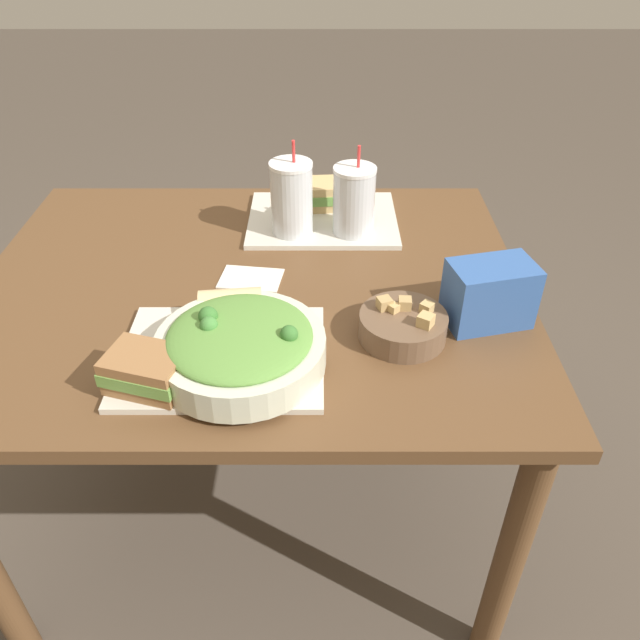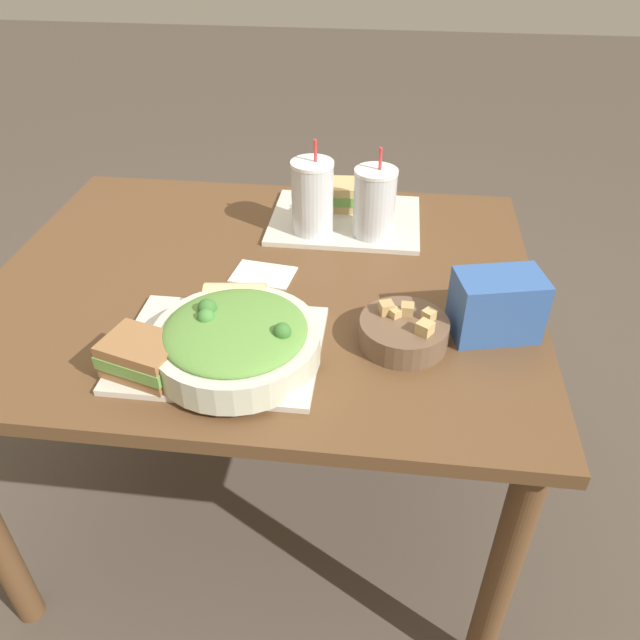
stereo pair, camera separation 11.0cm
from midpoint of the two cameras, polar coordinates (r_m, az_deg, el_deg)
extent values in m
plane|color=#4C4238|center=(1.84, -2.25, -15.64)|extent=(12.00, 12.00, 0.00)
cube|color=brown|center=(1.35, -2.96, 3.21)|extent=(1.16, 0.94, 0.03)
cylinder|color=brown|center=(1.34, 18.58, -21.64)|extent=(0.06, 0.06, 0.70)
cylinder|color=brown|center=(2.01, -15.50, 1.82)|extent=(0.06, 0.06, 0.70)
cylinder|color=brown|center=(1.90, 15.10, -0.31)|extent=(0.06, 0.06, 0.70)
cube|color=beige|center=(1.14, -6.36, -2.69)|extent=(0.36, 0.28, 0.01)
cube|color=beige|center=(1.56, 4.36, 9.04)|extent=(0.36, 0.28, 0.01)
cylinder|color=beige|center=(1.09, -4.80, -2.37)|extent=(0.30, 0.30, 0.06)
ellipsoid|color=#5B8E3D|center=(1.07, -4.89, -1.04)|extent=(0.25, 0.25, 0.04)
sphere|color=#38702D|center=(1.10, -7.49, 0.98)|extent=(0.03, 0.03, 0.03)
sphere|color=#38702D|center=(1.04, -0.47, -1.17)|extent=(0.03, 0.03, 0.03)
sphere|color=#427F38|center=(1.08, -7.53, 0.13)|extent=(0.03, 0.03, 0.03)
cube|color=beige|center=(1.04, -5.56, -2.05)|extent=(0.04, 0.05, 0.01)
cube|color=beige|center=(1.06, -4.05, -0.94)|extent=(0.06, 0.06, 0.01)
cube|color=beige|center=(1.07, -2.36, -0.38)|extent=(0.04, 0.04, 0.01)
cylinder|color=brown|center=(1.16, 10.34, -1.20)|extent=(0.16, 0.16, 0.05)
cylinder|color=#4C2814|center=(1.15, 10.45, -0.45)|extent=(0.15, 0.15, 0.01)
cube|color=tan|center=(1.16, 12.63, 0.31)|extent=(0.03, 0.03, 0.02)
cube|color=tan|center=(1.15, 9.60, 0.48)|extent=(0.03, 0.03, 0.02)
cube|color=tan|center=(1.16, 8.80, 0.95)|extent=(0.03, 0.03, 0.02)
cube|color=tan|center=(1.12, 12.36, -0.88)|extent=(0.04, 0.04, 0.03)
cube|color=tan|center=(1.16, 10.68, 0.81)|extent=(0.03, 0.03, 0.02)
cube|color=olive|center=(1.10, -13.01, -4.24)|extent=(0.15, 0.12, 0.02)
cube|color=#6B9E47|center=(1.09, -13.16, -3.36)|extent=(0.15, 0.13, 0.02)
cube|color=olive|center=(1.07, -13.32, -2.46)|extent=(0.15, 0.12, 0.02)
cylinder|color=#DBBC84|center=(1.20, -5.15, 1.84)|extent=(0.12, 0.08, 0.06)
cylinder|color=beige|center=(1.20, -2.47, 1.83)|extent=(0.01, 0.06, 0.06)
cube|color=tan|center=(1.61, 4.48, 10.59)|extent=(0.13, 0.10, 0.02)
cube|color=#6B9E47|center=(1.60, 4.52, 11.29)|extent=(0.14, 0.10, 0.02)
cube|color=tan|center=(1.59, 4.55, 12.01)|extent=(0.13, 0.10, 0.02)
cylinder|color=#DBBC84|center=(1.64, 5.92, 11.80)|extent=(0.11, 0.09, 0.06)
cylinder|color=beige|center=(1.65, 7.43, 11.89)|extent=(0.02, 0.06, 0.06)
cylinder|color=silver|center=(1.46, 1.50, 10.96)|extent=(0.10, 0.10, 0.16)
cylinder|color=black|center=(1.47, 1.49, 10.59)|extent=(0.09, 0.09, 0.13)
cylinder|color=white|center=(1.43, 1.55, 14.06)|extent=(0.10, 0.10, 0.01)
cylinder|color=red|center=(1.42, 1.87, 15.03)|extent=(0.01, 0.02, 0.06)
cylinder|color=silver|center=(1.46, 7.19, 10.39)|extent=(0.10, 0.10, 0.15)
cylinder|color=maroon|center=(1.46, 7.17, 10.05)|extent=(0.09, 0.09, 0.12)
cylinder|color=white|center=(1.43, 7.44, 13.26)|extent=(0.10, 0.10, 0.01)
cylinder|color=red|center=(1.42, 7.83, 14.21)|extent=(0.01, 0.02, 0.06)
cube|color=#335BA3|center=(1.21, 18.38, 1.18)|extent=(0.18, 0.13, 0.12)
cube|color=silver|center=(1.35, -2.74, 4.10)|extent=(0.14, 0.11, 0.00)
camera|label=1|loc=(0.05, -87.14, 2.13)|focal=35.00mm
camera|label=2|loc=(0.05, 92.86, -2.13)|focal=35.00mm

